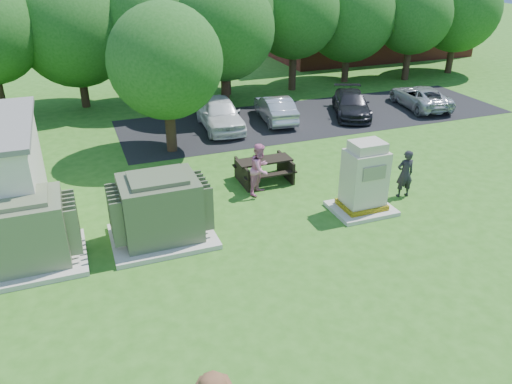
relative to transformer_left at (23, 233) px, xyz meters
name	(u,v)px	position (x,y,z in m)	size (l,w,h in m)	color
ground	(314,308)	(6.50, -4.50, -0.97)	(120.00, 120.00, 0.00)	#2D6619
brick_building	(368,2)	(24.50, 22.50, 3.03)	(15.00, 8.00, 8.00)	maroon
parking_strip	(318,117)	(13.50, 9.00, -0.96)	(20.00, 6.00, 0.01)	#232326
transformer_left	(23,233)	(0.00, 0.00, 0.00)	(3.00, 2.40, 2.07)	beige
transformer_right	(160,210)	(3.70, 0.00, 0.00)	(3.00, 2.40, 2.07)	beige
generator_cabinet	(364,181)	(10.22, -0.56, 0.09)	(1.99, 1.62, 2.42)	beige
picnic_table	(264,167)	(8.06, 2.75, -0.43)	(2.01, 1.51, 0.86)	black
person_by_generator	(405,174)	(12.12, -0.15, -0.11)	(0.63, 0.41, 1.71)	black
person_at_picnic	(260,169)	(7.55, 1.85, -0.05)	(0.90, 0.70, 1.85)	#D26F9D
car_white	(220,113)	(8.29, 9.09, -0.23)	(1.75, 4.35, 1.48)	white
car_silver_a	(275,108)	(11.20, 9.19, -0.34)	(1.33, 3.83, 1.26)	#A7A8AC
car_dark	(351,104)	(15.21, 8.63, -0.37)	(1.67, 4.12, 1.20)	black
car_silver_b	(420,97)	(19.38, 8.54, -0.38)	(1.95, 4.23, 1.18)	#B4B4B9
tree_row	(190,25)	(8.25, 14.00, 3.18)	(41.30, 13.30, 7.30)	#47301E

